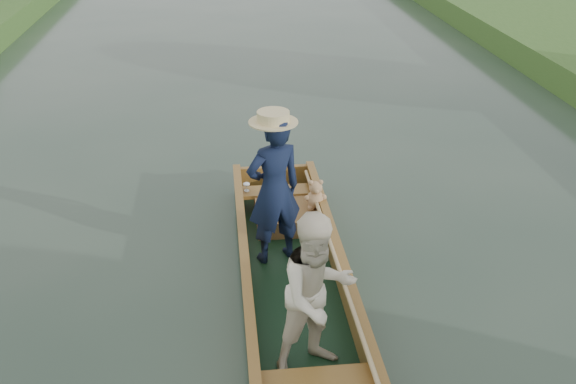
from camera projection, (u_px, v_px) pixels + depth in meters
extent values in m
plane|color=#283D30|center=(294.00, 296.00, 6.87)|extent=(120.00, 120.00, 0.00)
cube|color=black|center=(294.00, 293.00, 6.85)|extent=(1.10, 5.00, 0.08)
cube|color=olive|center=(246.00, 281.00, 6.71)|extent=(0.08, 5.00, 0.32)
cube|color=olive|center=(342.00, 275.00, 6.81)|extent=(0.08, 5.00, 0.32)
cube|color=olive|center=(274.00, 177.00, 8.94)|extent=(1.10, 0.08, 0.32)
cube|color=olive|center=(245.00, 266.00, 6.63)|extent=(0.10, 5.00, 0.04)
cube|color=olive|center=(342.00, 260.00, 6.73)|extent=(0.10, 5.00, 0.04)
cube|color=olive|center=(277.00, 191.00, 8.42)|extent=(0.94, 0.30, 0.05)
cube|color=olive|center=(317.00, 381.00, 5.32)|extent=(0.94, 0.30, 0.05)
imported|color=#101934|center=(274.00, 190.00, 7.00)|extent=(0.74, 0.61, 1.74)
cylinder|color=beige|center=(273.00, 119.00, 6.63)|extent=(0.52, 0.52, 0.12)
imported|color=#F4E8CE|center=(317.00, 295.00, 5.46)|extent=(0.92, 0.83, 1.55)
cube|color=brown|center=(290.00, 213.00, 8.12)|extent=(0.85, 0.90, 0.22)
sphere|color=tan|center=(315.00, 199.00, 7.95)|extent=(0.22, 0.22, 0.22)
sphere|color=tan|center=(316.00, 188.00, 7.87)|extent=(0.17, 0.17, 0.17)
sphere|color=tan|center=(311.00, 183.00, 7.83)|extent=(0.06, 0.06, 0.06)
sphere|color=tan|center=(321.00, 182.00, 7.84)|extent=(0.06, 0.06, 0.06)
sphere|color=tan|center=(316.00, 191.00, 7.82)|extent=(0.07, 0.07, 0.07)
sphere|color=tan|center=(308.00, 198.00, 7.91)|extent=(0.08, 0.08, 0.08)
sphere|color=tan|center=(324.00, 197.00, 7.93)|extent=(0.08, 0.08, 0.08)
sphere|color=tan|center=(311.00, 207.00, 7.96)|extent=(0.09, 0.09, 0.09)
sphere|color=tan|center=(320.00, 207.00, 7.97)|extent=(0.09, 0.09, 0.09)
cylinder|color=silver|center=(247.00, 191.00, 8.36)|extent=(0.07, 0.07, 0.01)
cylinder|color=silver|center=(247.00, 188.00, 8.34)|extent=(0.01, 0.01, 0.08)
ellipsoid|color=silver|center=(246.00, 184.00, 8.32)|extent=(0.09, 0.09, 0.05)
cylinder|color=tan|center=(332.00, 250.00, 6.84)|extent=(0.04, 4.26, 0.19)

